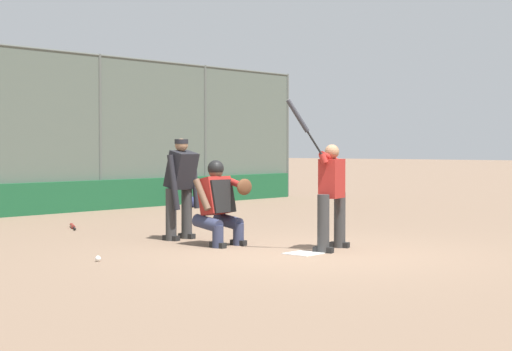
# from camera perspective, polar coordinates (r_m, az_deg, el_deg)

# --- Properties ---
(ground_plane) EXTENTS (160.00, 160.00, 0.00)m
(ground_plane) POSITION_cam_1_polar(r_m,az_deg,el_deg) (11.78, 3.17, -5.24)
(ground_plane) COLOR #7A604C
(home_plate_marker) EXTENTS (0.43, 0.43, 0.01)m
(home_plate_marker) POSITION_cam_1_polar(r_m,az_deg,el_deg) (11.78, 3.17, -5.21)
(home_plate_marker) COLOR white
(home_plate_marker) RESTS_ON ground_plane
(batter_at_plate) EXTENTS (1.10, 0.57, 2.13)m
(batter_at_plate) POSITION_cam_1_polar(r_m,az_deg,el_deg) (12.16, 5.02, -1.14)
(batter_at_plate) COLOR #333333
(batter_at_plate) RESTS_ON ground_plane
(catcher_behind_plate) EXTENTS (0.67, 0.79, 1.27)m
(catcher_behind_plate) POSITION_cam_1_polar(r_m,az_deg,el_deg) (12.69, -2.45, -1.74)
(catcher_behind_plate) COLOR #2D334C
(catcher_behind_plate) RESTS_ON ground_plane
(umpire_home) EXTENTS (0.65, 0.42, 1.60)m
(umpire_home) POSITION_cam_1_polar(r_m,az_deg,el_deg) (13.53, -5.03, -0.69)
(umpire_home) COLOR #333333
(umpire_home) RESTS_ON ground_plane
(spare_bat_near_backstop) EXTENTS (0.52, 0.75, 0.07)m
(spare_bat_near_backstop) POSITION_cam_1_polar(r_m,az_deg,el_deg) (15.82, -12.12, -3.32)
(spare_bat_near_backstop) COLOR black
(spare_bat_near_backstop) RESTS_ON ground_plane
(baseball_loose) EXTENTS (0.07, 0.07, 0.07)m
(baseball_loose) POSITION_cam_1_polar(r_m,az_deg,el_deg) (11.18, -10.49, -5.47)
(baseball_loose) COLOR white
(baseball_loose) RESTS_ON ground_plane
(equipment_bag_dugout_side) EXTENTS (1.27, 0.26, 0.26)m
(equipment_bag_dugout_side) POSITION_cam_1_polar(r_m,az_deg,el_deg) (21.16, -3.27, -1.70)
(equipment_bag_dugout_side) COLOR navy
(equipment_bag_dugout_side) RESTS_ON ground_plane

